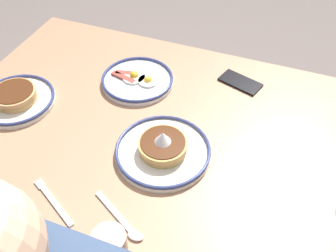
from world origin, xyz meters
TOP-DOWN VIEW (x-y plane):
  - ground_plane at (0.00, 0.00)m, footprint 6.00×6.00m
  - dining_table at (0.00, 0.00)m, footprint 1.38×0.91m
  - plate_near_main at (0.16, -0.18)m, footprint 0.25×0.25m
  - plate_center_pancakes at (-0.04, 0.10)m, footprint 0.28×0.28m
  - plate_far_companion at (0.49, 0.06)m, footprint 0.25×0.25m
  - cell_phone at (-0.18, -0.30)m, footprint 0.16×0.11m
  - fork_near at (0.16, 0.35)m, footprint 0.17×0.10m
  - tea_spoon at (-0.04, 0.34)m, footprint 0.17×0.10m

SIDE VIEW (x-z plane):
  - ground_plane at x=0.00m, z-range 0.00..0.00m
  - dining_table at x=0.00m, z-range 0.26..1.01m
  - fork_near at x=0.16m, z-range 0.75..0.76m
  - cell_phone at x=-0.18m, z-range 0.75..0.76m
  - tea_spoon at x=-0.04m, z-range 0.75..0.76m
  - plate_near_main at x=0.16m, z-range 0.74..0.78m
  - plate_far_companion at x=0.49m, z-range 0.74..0.80m
  - plate_center_pancakes at x=-0.04m, z-range 0.73..0.81m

